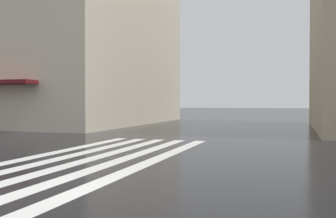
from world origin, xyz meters
The scene contains 2 objects.
ground_plane centered at (0.00, 0.00, 0.00)m, with size 220.00×220.00×0.00m, color black.
zebra_crossing centered at (4.00, 2.16, 0.00)m, with size 13.00×4.50×0.01m.
Camera 1 is at (-6.98, -3.99, 1.82)m, focal length 41.23 mm.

